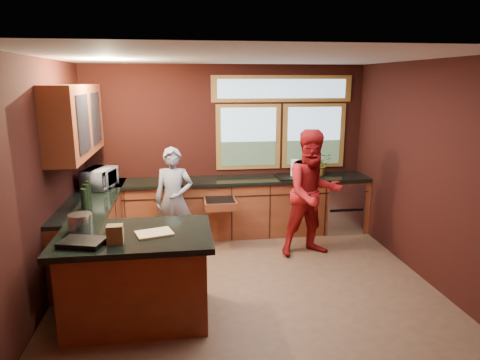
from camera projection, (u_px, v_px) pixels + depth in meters
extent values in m
plane|color=brown|center=(245.00, 281.00, 5.34)|extent=(4.50, 4.50, 0.00)
cube|color=black|center=(227.00, 150.00, 6.96)|extent=(4.50, 0.02, 2.70)
cube|color=black|center=(287.00, 236.00, 3.11)|extent=(4.50, 0.02, 2.70)
cube|color=black|center=(45.00, 182.00, 4.73)|extent=(0.02, 4.00, 2.70)
cube|color=black|center=(423.00, 171.00, 5.34)|extent=(0.02, 4.00, 2.70)
cube|color=silver|center=(246.00, 57.00, 4.73)|extent=(4.50, 4.00, 0.02)
cube|color=#88A8BD|center=(248.00, 137.00, 6.95)|extent=(1.06, 0.02, 1.06)
cube|color=#88A8BD|center=(314.00, 136.00, 7.10)|extent=(1.06, 0.02, 1.06)
cube|color=olive|center=(283.00, 89.00, 6.85)|extent=(2.30, 0.02, 0.42)
cube|color=#5D2916|center=(75.00, 121.00, 5.44)|extent=(0.36, 1.80, 0.90)
cube|color=#5D2916|center=(229.00, 208.00, 6.88)|extent=(4.50, 0.60, 0.88)
cube|color=black|center=(229.00, 180.00, 6.77)|extent=(4.50, 0.64, 0.05)
cube|color=#B7B7BC|center=(340.00, 205.00, 7.11)|extent=(0.60, 0.58, 0.85)
cube|color=black|center=(297.00, 179.00, 6.88)|extent=(0.66, 0.46, 0.05)
cube|color=#5D2916|center=(94.00, 232.00, 5.80)|extent=(0.60, 2.30, 0.88)
cube|color=black|center=(92.00, 199.00, 5.70)|extent=(0.64, 2.30, 0.05)
cube|color=#5D2916|center=(137.00, 279.00, 4.43)|extent=(1.40, 0.90, 0.88)
cube|color=black|center=(135.00, 236.00, 4.32)|extent=(1.55, 1.05, 0.06)
imported|color=slate|center=(174.00, 200.00, 6.17)|extent=(0.60, 0.43, 1.53)
imported|color=maroon|center=(313.00, 193.00, 6.00)|extent=(0.97, 0.81, 1.80)
imported|color=#999999|center=(99.00, 178.00, 6.15)|extent=(0.48, 0.60, 0.29)
imported|color=#999999|center=(321.00, 164.00, 6.98)|extent=(0.33, 0.29, 0.37)
cylinder|color=white|center=(294.00, 168.00, 6.88)|extent=(0.12, 0.12, 0.28)
cube|color=tan|center=(154.00, 233.00, 4.29)|extent=(0.41, 0.34, 0.02)
cylinder|color=silver|center=(80.00, 223.00, 4.36)|extent=(0.24, 0.24, 0.18)
cube|color=brown|center=(115.00, 234.00, 4.03)|extent=(0.15, 0.13, 0.18)
cube|color=black|center=(83.00, 242.00, 4.01)|extent=(0.46, 0.38, 0.05)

